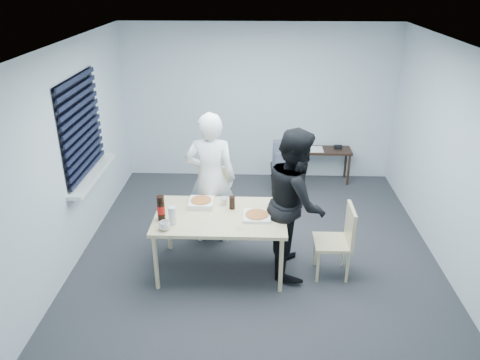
{
  "coord_description": "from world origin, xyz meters",
  "views": [
    {
      "loc": [
        -0.04,
        -5.12,
        3.34
      ],
      "look_at": [
        -0.23,
        0.1,
        0.98
      ],
      "focal_mm": 35.0,
      "sensor_mm": 36.0,
      "label": 1
    }
  ],
  "objects_px": {
    "side_table": "(325,154)",
    "chair_right": "(340,237)",
    "chair_far": "(213,195)",
    "soda_bottle": "(161,208)",
    "mug_b": "(224,201)",
    "dining_table": "(220,219)",
    "backpack": "(282,154)",
    "person_black": "(296,202)",
    "stool": "(281,172)",
    "mug_a": "(165,226)",
    "person_white": "(211,179)"
  },
  "relations": [
    {
      "from": "side_table",
      "to": "stool",
      "type": "xyz_separation_m",
      "value": [
        -0.75,
        -0.52,
        -0.13
      ]
    },
    {
      "from": "person_black",
      "to": "soda_bottle",
      "type": "xyz_separation_m",
      "value": [
        -1.53,
        -0.2,
        -0.01
      ]
    },
    {
      "from": "person_white",
      "to": "mug_a",
      "type": "bearing_deg",
      "value": 68.43
    },
    {
      "from": "chair_right",
      "to": "side_table",
      "type": "bearing_deg",
      "value": 86.37
    },
    {
      "from": "person_black",
      "to": "side_table",
      "type": "xyz_separation_m",
      "value": [
        0.7,
        2.57,
        -0.39
      ]
    },
    {
      "from": "person_black",
      "to": "backpack",
      "type": "distance_m",
      "value": 2.04
    },
    {
      "from": "dining_table",
      "to": "stool",
      "type": "relative_size",
      "value": 3.16
    },
    {
      "from": "stool",
      "to": "mug_b",
      "type": "distance_m",
      "value": 2.05
    },
    {
      "from": "chair_right",
      "to": "person_black",
      "type": "bearing_deg",
      "value": 165.51
    },
    {
      "from": "person_black",
      "to": "soda_bottle",
      "type": "distance_m",
      "value": 1.54
    },
    {
      "from": "person_black",
      "to": "backpack",
      "type": "height_order",
      "value": "person_black"
    },
    {
      "from": "side_table",
      "to": "soda_bottle",
      "type": "relative_size",
      "value": 2.98
    },
    {
      "from": "chair_right",
      "to": "mug_b",
      "type": "relative_size",
      "value": 8.9
    },
    {
      "from": "mug_a",
      "to": "soda_bottle",
      "type": "relative_size",
      "value": 0.42
    },
    {
      "from": "person_white",
      "to": "backpack",
      "type": "height_order",
      "value": "person_white"
    },
    {
      "from": "chair_far",
      "to": "chair_right",
      "type": "height_order",
      "value": "same"
    },
    {
      "from": "person_black",
      "to": "side_table",
      "type": "relative_size",
      "value": 2.04
    },
    {
      "from": "dining_table",
      "to": "chair_right",
      "type": "xyz_separation_m",
      "value": [
        1.39,
        -0.06,
        -0.17
      ]
    },
    {
      "from": "dining_table",
      "to": "mug_a",
      "type": "relative_size",
      "value": 12.33
    },
    {
      "from": "backpack",
      "to": "mug_b",
      "type": "bearing_deg",
      "value": -88.2
    },
    {
      "from": "side_table",
      "to": "dining_table",
      "type": "bearing_deg",
      "value": -120.63
    },
    {
      "from": "dining_table",
      "to": "chair_far",
      "type": "bearing_deg",
      "value": 100.08
    },
    {
      "from": "chair_far",
      "to": "soda_bottle",
      "type": "xyz_separation_m",
      "value": [
        -0.48,
        -1.11,
        0.37
      ]
    },
    {
      "from": "mug_a",
      "to": "mug_b",
      "type": "bearing_deg",
      "value": 45.58
    },
    {
      "from": "chair_right",
      "to": "side_table",
      "type": "height_order",
      "value": "chair_right"
    },
    {
      "from": "chair_far",
      "to": "chair_right",
      "type": "relative_size",
      "value": 1.0
    },
    {
      "from": "stool",
      "to": "person_white",
      "type": "bearing_deg",
      "value": -124.46
    },
    {
      "from": "chair_far",
      "to": "person_white",
      "type": "relative_size",
      "value": 0.5
    },
    {
      "from": "chair_right",
      "to": "stool",
      "type": "distance_m",
      "value": 2.26
    },
    {
      "from": "mug_a",
      "to": "soda_bottle",
      "type": "xyz_separation_m",
      "value": [
        -0.08,
        0.23,
        0.09
      ]
    },
    {
      "from": "side_table",
      "to": "chair_right",
      "type": "bearing_deg",
      "value": -93.63
    },
    {
      "from": "side_table",
      "to": "soda_bottle",
      "type": "distance_m",
      "value": 3.57
    },
    {
      "from": "chair_far",
      "to": "side_table",
      "type": "distance_m",
      "value": 2.4
    },
    {
      "from": "side_table",
      "to": "backpack",
      "type": "xyz_separation_m",
      "value": [
        -0.75,
        -0.54,
        0.19
      ]
    },
    {
      "from": "chair_far",
      "to": "stool",
      "type": "xyz_separation_m",
      "value": [
        0.99,
        1.14,
        -0.14
      ]
    },
    {
      "from": "dining_table",
      "to": "person_white",
      "type": "distance_m",
      "value": 0.73
    },
    {
      "from": "mug_a",
      "to": "soda_bottle",
      "type": "bearing_deg",
      "value": 108.61
    },
    {
      "from": "side_table",
      "to": "mug_a",
      "type": "bearing_deg",
      "value": -125.58
    },
    {
      "from": "stool",
      "to": "backpack",
      "type": "relative_size",
      "value": 1.15
    },
    {
      "from": "mug_b",
      "to": "person_black",
      "type": "bearing_deg",
      "value": -12.77
    },
    {
      "from": "chair_far",
      "to": "person_white",
      "type": "height_order",
      "value": "person_white"
    },
    {
      "from": "dining_table",
      "to": "mug_a",
      "type": "xyz_separation_m",
      "value": [
        -0.58,
        -0.36,
        0.11
      ]
    },
    {
      "from": "dining_table",
      "to": "soda_bottle",
      "type": "xyz_separation_m",
      "value": [
        -0.66,
        -0.13,
        0.2
      ]
    },
    {
      "from": "backpack",
      "to": "mug_b",
      "type": "distance_m",
      "value": 2.0
    },
    {
      "from": "chair_far",
      "to": "person_black",
      "type": "xyz_separation_m",
      "value": [
        1.04,
        -0.91,
        0.37
      ]
    },
    {
      "from": "mug_b",
      "to": "soda_bottle",
      "type": "distance_m",
      "value": 0.8
    },
    {
      "from": "mug_b",
      "to": "person_white",
      "type": "bearing_deg",
      "value": 115.48
    },
    {
      "from": "person_white",
      "to": "side_table",
      "type": "bearing_deg",
      "value": -131.51
    },
    {
      "from": "chair_far",
      "to": "backpack",
      "type": "height_order",
      "value": "backpack"
    },
    {
      "from": "backpack",
      "to": "person_black",
      "type": "bearing_deg",
      "value": -63.53
    }
  ]
}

